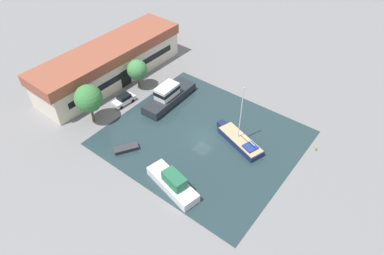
{
  "coord_description": "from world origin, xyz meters",
  "views": [
    {
      "loc": [
        -32.07,
        -22.69,
        37.9
      ],
      "look_at": [
        0.0,
        2.15,
        1.0
      ],
      "focal_mm": 32.0,
      "sensor_mm": 36.0,
      "label": 1
    }
  ],
  "objects_px": {
    "warehouse_building": "(110,63)",
    "sailboat_moored": "(240,140)",
    "parked_car": "(124,99)",
    "cabin_boat": "(173,183)",
    "quay_tree_by_water": "(89,99)",
    "motor_cruiser": "(169,96)",
    "quay_tree_near_building": "(137,70)",
    "small_dinghy": "(126,149)"
  },
  "relations": [
    {
      "from": "parked_car",
      "to": "motor_cruiser",
      "type": "xyz_separation_m",
      "value": [
        5.22,
        -6.01,
        0.45
      ]
    },
    {
      "from": "quay_tree_by_water",
      "to": "sailboat_moored",
      "type": "distance_m",
      "value": 24.81
    },
    {
      "from": "quay_tree_by_water",
      "to": "warehouse_building",
      "type": "bearing_deg",
      "value": 33.89
    },
    {
      "from": "warehouse_building",
      "to": "sailboat_moored",
      "type": "xyz_separation_m",
      "value": [
        -0.27,
        -29.32,
        -2.82
      ]
    },
    {
      "from": "quay_tree_near_building",
      "to": "quay_tree_by_water",
      "type": "distance_m",
      "value": 11.68
    },
    {
      "from": "quay_tree_near_building",
      "to": "parked_car",
      "type": "xyz_separation_m",
      "value": [
        -5.12,
        -1.26,
        -3.07
      ]
    },
    {
      "from": "parked_car",
      "to": "cabin_boat",
      "type": "xyz_separation_m",
      "value": [
        -9.1,
        -19.06,
        0.22
      ]
    },
    {
      "from": "quay_tree_by_water",
      "to": "sailboat_moored",
      "type": "height_order",
      "value": "sailboat_moored"
    },
    {
      "from": "warehouse_building",
      "to": "cabin_boat",
      "type": "bearing_deg",
      "value": -115.56
    },
    {
      "from": "small_dinghy",
      "to": "sailboat_moored",
      "type": "bearing_deg",
      "value": 74.67
    },
    {
      "from": "warehouse_building",
      "to": "motor_cruiser",
      "type": "distance_m",
      "value": 13.93
    },
    {
      "from": "motor_cruiser",
      "to": "quay_tree_by_water",
      "type": "bearing_deg",
      "value": 59.36
    },
    {
      "from": "warehouse_building",
      "to": "small_dinghy",
      "type": "relative_size",
      "value": 8.0
    },
    {
      "from": "parked_car",
      "to": "quay_tree_by_water",
      "type": "bearing_deg",
      "value": 89.81
    },
    {
      "from": "warehouse_building",
      "to": "parked_car",
      "type": "relative_size",
      "value": 7.09
    },
    {
      "from": "warehouse_building",
      "to": "quay_tree_near_building",
      "type": "relative_size",
      "value": 5.31
    },
    {
      "from": "quay_tree_by_water",
      "to": "motor_cruiser",
      "type": "distance_m",
      "value": 13.86
    },
    {
      "from": "quay_tree_near_building",
      "to": "motor_cruiser",
      "type": "bearing_deg",
      "value": -89.16
    },
    {
      "from": "quay_tree_by_water",
      "to": "parked_car",
      "type": "relative_size",
      "value": 1.62
    },
    {
      "from": "warehouse_building",
      "to": "sailboat_moored",
      "type": "bearing_deg",
      "value": -89.57
    },
    {
      "from": "warehouse_building",
      "to": "parked_car",
      "type": "bearing_deg",
      "value": -117.94
    },
    {
      "from": "parked_car",
      "to": "quay_tree_near_building",
      "type": "bearing_deg",
      "value": -72.03
    },
    {
      "from": "small_dinghy",
      "to": "cabin_boat",
      "type": "xyz_separation_m",
      "value": [
        -1.12,
        -10.35,
        0.71
      ]
    },
    {
      "from": "quay_tree_by_water",
      "to": "cabin_boat",
      "type": "relative_size",
      "value": 0.79
    },
    {
      "from": "quay_tree_by_water",
      "to": "small_dinghy",
      "type": "distance_m",
      "value": 10.31
    },
    {
      "from": "quay_tree_near_building",
      "to": "cabin_boat",
      "type": "bearing_deg",
      "value": -124.96
    },
    {
      "from": "parked_car",
      "to": "small_dinghy",
      "type": "relative_size",
      "value": 1.13
    },
    {
      "from": "sailboat_moored",
      "to": "quay_tree_near_building",
      "type": "bearing_deg",
      "value": 105.9
    },
    {
      "from": "quay_tree_by_water",
      "to": "small_dinghy",
      "type": "height_order",
      "value": "quay_tree_by_water"
    },
    {
      "from": "quay_tree_near_building",
      "to": "cabin_boat",
      "type": "xyz_separation_m",
      "value": [
        -14.21,
        -20.32,
        -2.85
      ]
    },
    {
      "from": "sailboat_moored",
      "to": "parked_car",
      "type": "bearing_deg",
      "value": 119.19
    },
    {
      "from": "quay_tree_by_water",
      "to": "cabin_boat",
      "type": "xyz_separation_m",
      "value": [
        -2.58,
        -19.55,
        -3.71
      ]
    },
    {
      "from": "quay_tree_near_building",
      "to": "warehouse_building",
      "type": "bearing_deg",
      "value": 97.53
    },
    {
      "from": "warehouse_building",
      "to": "quay_tree_near_building",
      "type": "distance_m",
      "value": 6.54
    },
    {
      "from": "sailboat_moored",
      "to": "cabin_boat",
      "type": "bearing_deg",
      "value": -172.24
    },
    {
      "from": "warehouse_building",
      "to": "cabin_boat",
      "type": "xyz_separation_m",
      "value": [
        -13.36,
        -26.78,
        -2.35
      ]
    },
    {
      "from": "warehouse_building",
      "to": "parked_car",
      "type": "height_order",
      "value": "warehouse_building"
    },
    {
      "from": "warehouse_building",
      "to": "cabin_boat",
      "type": "height_order",
      "value": "warehouse_building"
    },
    {
      "from": "small_dinghy",
      "to": "cabin_boat",
      "type": "relative_size",
      "value": 0.43
    },
    {
      "from": "cabin_boat",
      "to": "quay_tree_by_water",
      "type": "bearing_deg",
      "value": 94.7
    },
    {
      "from": "warehouse_building",
      "to": "quay_tree_by_water",
      "type": "relative_size",
      "value": 4.37
    },
    {
      "from": "cabin_boat",
      "to": "quay_tree_near_building",
      "type": "bearing_deg",
      "value": 67.27
    }
  ]
}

